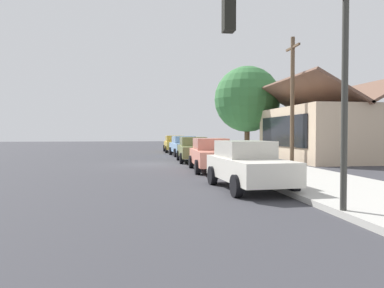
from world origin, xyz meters
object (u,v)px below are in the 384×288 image
Objects in this scene: car_coral at (211,154)px; traffic_light_main at (299,57)px; car_ivory at (248,165)px; car_skyblue at (184,146)px; shade_tree at (247,99)px; car_mustard at (175,144)px; utility_pole_wooden at (292,98)px; car_olive at (194,149)px; fire_hydrant_red at (242,161)px.

traffic_light_main reaches higher than car_coral.
car_coral and car_ivory have the same top height.
traffic_light_main is at bearing -3.45° from car_skyblue.
car_ivory is at bearing -16.89° from shade_tree.
car_mustard is 16.16m from utility_pole_wooden.
car_olive is 0.63× the size of shade_tree.
car_olive is 0.90× the size of traffic_light_main.
car_ivory is at bearing -14.45° from fire_hydrant_red.
car_olive is 6.88m from utility_pole_wooden.
car_coral is at bearing 2.72° from car_olive.
car_coral is 0.66× the size of utility_pole_wooden.
traffic_light_main reaches higher than car_ivory.
car_olive reaches higher than fire_hydrant_red.
car_coral is (17.79, 0.02, -0.00)m from car_mustard.
car_mustard is at bearing 179.03° from car_skyblue.
car_mustard is 1.06× the size of car_olive.
traffic_light_main is (22.21, -0.34, 2.68)m from car_skyblue.
fire_hydrant_red is at bearing 16.50° from car_olive.
shade_tree is at bearing 142.08° from car_olive.
car_olive and car_coral have the same top height.
shade_tree is (-18.22, 5.53, 3.87)m from car_ivory.
car_coral is 1.12× the size of car_ivory.
car_skyblue is at bearing 179.12° from traffic_light_main.
car_mustard is at bearing -177.09° from car_coral.
car_mustard is at bearing 176.70° from car_ivory.
car_mustard is 8.79m from shade_tree.
utility_pole_wooden reaches higher than car_ivory.
car_olive is 0.94× the size of car_coral.
traffic_light_main is 0.69× the size of utility_pole_wooden.
shade_tree reaches higher than car_coral.
utility_pole_wooden is (14.88, 5.48, 3.11)m from car_mustard.
car_mustard is at bearing 179.64° from traffic_light_main.
fire_hydrant_red is (5.98, 1.50, -0.32)m from car_olive.
car_coral is at bearing 176.68° from car_ivory.
traffic_light_main is (28.10, -0.17, 2.67)m from car_mustard.
car_ivory is (11.66, 0.03, -0.00)m from car_olive.
utility_pole_wooden is 6.20m from fire_hydrant_red.
traffic_light_main reaches higher than car_olive.
car_skyblue and car_olive have the same top height.
utility_pole_wooden is (2.72, 5.50, 3.11)m from car_olive.
utility_pole_wooden is 10.56× the size of fire_hydrant_red.
car_ivory is 19.43m from shade_tree.
shade_tree is 13.82m from fire_hydrant_red.
fire_hydrant_red is (-9.96, 1.66, -2.99)m from traffic_light_main.
shade_tree is at bearing 165.72° from traffic_light_main.
car_skyblue reaches higher than fire_hydrant_red.
utility_pole_wooden is at bearing 129.19° from fire_hydrant_red.
car_coral is at bearing -24.45° from shade_tree.
car_mustard is at bearing -175.32° from fire_hydrant_red.
car_mustard is at bearing -135.32° from shade_tree.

